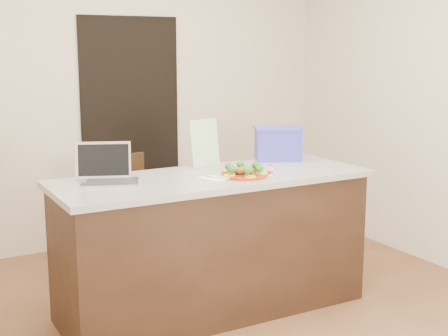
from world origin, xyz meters
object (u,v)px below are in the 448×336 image
napkin (216,178)px  island (213,243)px  laptop (107,172)px  plate (244,175)px  yogurt_bottle (271,171)px  chair (125,209)px  blue_box (278,143)px

napkin → island: bearing=75.9°
island → laptop: size_ratio=5.09×
plate → yogurt_bottle: yogurt_bottle is taller
napkin → plate: bearing=-12.9°
island → plate: size_ratio=6.88×
island → yogurt_bottle: yogurt_bottle is taller
yogurt_bottle → chair: (-0.60, 1.08, -0.42)m
yogurt_bottle → laptop: size_ratio=0.18×
yogurt_bottle → island: bearing=150.3°
island → blue_box: (0.68, 0.27, 0.58)m
plate → yogurt_bottle: (0.17, -0.05, 0.02)m
chair → yogurt_bottle: bearing=-69.6°
laptop → yogurt_bottle: bearing=4.7°
blue_box → chair: blue_box is taller
napkin → chair: (-0.25, 0.98, -0.40)m
napkin → laptop: size_ratio=0.41×
island → chair: 0.94m
island → yogurt_bottle: (0.33, -0.19, 0.49)m
island → laptop: laptop is taller
blue_box → island: bearing=-134.0°
laptop → chair: 0.97m
yogurt_bottle → laptop: 1.04m
plate → napkin: plate is taller
yogurt_bottle → laptop: (-0.99, 0.31, 0.04)m
yogurt_bottle → blue_box: blue_box is taller
laptop → plate: bearing=4.7°
laptop → chair: size_ratio=0.44×
chair → plate: bearing=-75.7°
napkin → laptop: laptop is taller
plate → napkin: 0.19m
laptop → chair: bearing=85.4°
yogurt_bottle → plate: bearing=162.0°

